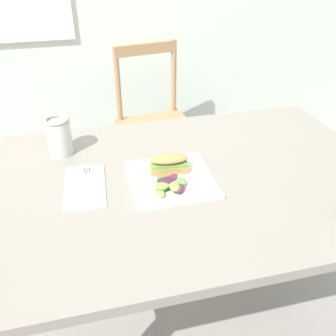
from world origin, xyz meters
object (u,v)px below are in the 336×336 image
Objects in this scene: sandwich_half_front at (169,163)px; mason_jar_iced_tea at (59,138)px; plate_lunch at (171,179)px; fork_on_napkin at (85,182)px; chair_wooden_far at (156,124)px; dining_table at (192,209)px.

mason_jar_iced_tea is (-0.32, 0.21, 0.02)m from sandwich_half_front.
fork_on_napkin is at bearing 169.26° from plate_lunch.
sandwich_half_front is 0.26m from fork_on_napkin.
chair_wooden_far is at bearing 56.75° from mason_jar_iced_tea.
plate_lunch reaches higher than fork_on_napkin.
fork_on_napkin is 0.22m from mason_jar_iced_tea.
fork_on_napkin is (-0.32, 0.04, 0.14)m from dining_table.
mason_jar_iced_tea is at bearing 146.86° from sandwich_half_front.
sandwich_half_front is 0.39m from mason_jar_iced_tea.
mason_jar_iced_tea is at bearing 148.41° from dining_table.
chair_wooden_far and mason_jar_iced_tea have the same top height.
mason_jar_iced_tea reaches higher than dining_table.
plate_lunch reaches higher than dining_table.
chair_wooden_far is 0.95m from mason_jar_iced_tea.
mason_jar_iced_tea is at bearing -123.25° from chair_wooden_far.
chair_wooden_far is 4.68× the size of fork_on_napkin.
dining_table is 0.19m from sandwich_half_front.
dining_table is 0.99m from chair_wooden_far.
chair_wooden_far is 3.49× the size of plate_lunch.
sandwich_half_front is (-0.16, -0.95, 0.33)m from chair_wooden_far.
plate_lunch is 2.06× the size of sandwich_half_front.
plate_lunch is at bearing -94.39° from sandwich_half_front.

